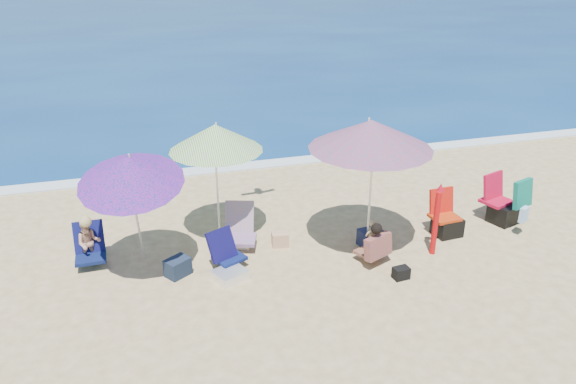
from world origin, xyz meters
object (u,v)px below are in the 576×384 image
object	(u,v)px
umbrella_striped	(216,138)
furled_umbrella	(437,216)
chair_rainbow	(237,234)
umbrella_blue	(129,170)
chair_navy	(228,264)
umbrella_turquoise	(371,134)
person_left	(89,242)
camp_chair_left	(446,222)
camp_chair_right	(506,206)
person_center	(374,242)

from	to	relation	value
umbrella_striped	furled_umbrella	world-z (taller)	umbrella_striped
chair_rainbow	umbrella_blue	bearing A→B (deg)	-162.47
furled_umbrella	chair_navy	world-z (taller)	furled_umbrella
umbrella_blue	chair_rainbow	distance (m)	2.44
umbrella_turquoise	person_left	xyz separation A→B (m)	(-4.68, 0.73, -1.69)
umbrella_striped	chair_navy	bearing A→B (deg)	-94.58
umbrella_striped	chair_navy	size ratio (longest dim) A/B	2.31
umbrella_striped	chair_rainbow	xyz separation A→B (m)	(0.24, -0.40, -1.72)
umbrella_blue	furled_umbrella	size ratio (longest dim) A/B	1.73
camp_chair_left	camp_chair_right	bearing A→B (deg)	4.66
chair_rainbow	camp_chair_right	xyz separation A→B (m)	(5.14, -0.60, 0.16)
chair_navy	camp_chair_left	bearing A→B (deg)	3.17
camp_chair_right	person_center	xyz separation A→B (m)	(-3.05, -0.66, 0.03)
person_left	umbrella_blue	bearing A→B (deg)	-34.66
umbrella_turquoise	person_left	world-z (taller)	umbrella_turquoise
chair_navy	chair_rainbow	world-z (taller)	chair_rainbow
camp_chair_left	camp_chair_right	size ratio (longest dim) A/B	0.78
chair_navy	chair_rainbow	size ratio (longest dim) A/B	1.08
umbrella_turquoise	umbrella_blue	size ratio (longest dim) A/B	1.21
person_left	camp_chair_right	bearing A→B (deg)	-4.51
camp_chair_right	furled_umbrella	bearing A→B (deg)	-160.78
chair_navy	person_left	bearing A→B (deg)	156.49
person_center	camp_chair_left	bearing A→B (deg)	17.82
umbrella_turquoise	camp_chair_right	distance (m)	3.46
umbrella_striped	chair_navy	world-z (taller)	umbrella_striped
umbrella_striped	camp_chair_right	world-z (taller)	umbrella_striped
furled_umbrella	person_left	bearing A→B (deg)	167.51
camp_chair_right	person_left	size ratio (longest dim) A/B	1.22
chair_navy	umbrella_turquoise	bearing A→B (deg)	4.92
chair_rainbow	camp_chair_left	world-z (taller)	camp_chair_left
umbrella_turquoise	furled_umbrella	xyz separation A→B (m)	(1.06, -0.54, -1.39)
umbrella_turquoise	chair_navy	size ratio (longest dim) A/B	2.87
umbrella_blue	furled_umbrella	bearing A→B (deg)	-8.29
chair_navy	person_center	bearing A→B (deg)	-7.47
umbrella_striped	person_center	bearing A→B (deg)	-35.34
person_center	umbrella_turquoise	bearing A→B (deg)	81.93
umbrella_turquoise	furled_umbrella	size ratio (longest dim) A/B	2.09
person_center	person_left	distance (m)	4.78
umbrella_turquoise	person_center	world-z (taller)	umbrella_turquoise
umbrella_striped	camp_chair_left	xyz separation A→B (m)	(4.04, -1.10, -1.66)
furled_umbrella	chair_navy	xyz separation A→B (m)	(-3.57, 0.33, -0.53)
umbrella_striped	furled_umbrella	bearing A→B (deg)	-25.60
camp_chair_right	person_center	bearing A→B (deg)	-167.82
umbrella_blue	camp_chair_right	world-z (taller)	umbrella_blue
furled_umbrella	camp_chair_right	world-z (taller)	furled_umbrella
umbrella_turquoise	camp_chair_right	xyz separation A→B (m)	(2.98, 0.12, -1.75)
umbrella_blue	furled_umbrella	xyz separation A→B (m)	(4.95, -0.72, -1.12)
umbrella_blue	camp_chair_left	world-z (taller)	umbrella_blue
chair_navy	umbrella_striped	bearing A→B (deg)	85.42
furled_umbrella	camp_chair_right	size ratio (longest dim) A/B	1.18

